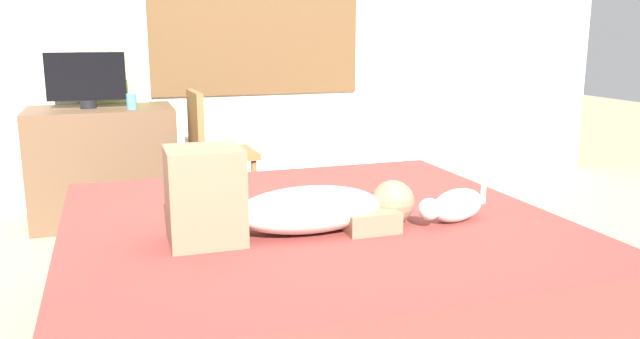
% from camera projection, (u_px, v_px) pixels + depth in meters
% --- Properties ---
extents(bed, '(1.97, 1.88, 0.49)m').
position_uv_depth(bed, '(312.00, 276.00, 2.59)').
color(bed, '#997A56').
rests_on(bed, ground).
extents(person_lying, '(0.94, 0.28, 0.34)m').
position_uv_depth(person_lying, '(283.00, 204.00, 2.31)').
color(person_lying, silver).
rests_on(person_lying, bed).
extents(cat, '(0.35, 0.18, 0.21)m').
position_uv_depth(cat, '(454.00, 205.00, 2.47)').
color(cat, silver).
rests_on(cat, bed).
extents(desk, '(0.90, 0.56, 0.74)m').
position_uv_depth(desk, '(104.00, 165.00, 4.11)').
color(desk, brown).
rests_on(desk, ground).
extents(tv_monitor, '(0.48, 0.10, 0.35)m').
position_uv_depth(tv_monitor, '(86.00, 79.00, 3.97)').
color(tv_monitor, black).
rests_on(tv_monitor, desk).
extents(cup, '(0.06, 0.06, 0.10)m').
position_uv_depth(cup, '(132.00, 101.00, 3.95)').
color(cup, teal).
rests_on(cup, desk).
extents(chair_by_desk, '(0.40, 0.40, 0.86)m').
position_uv_depth(chair_by_desk, '(213.00, 147.00, 3.96)').
color(chair_by_desk, brown).
rests_on(chair_by_desk, ground).
extents(curtain_left, '(0.44, 0.06, 2.58)m').
position_uv_depth(curtain_left, '(110.00, 20.00, 4.20)').
color(curtain_left, '#ADCC75').
rests_on(curtain_left, ground).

